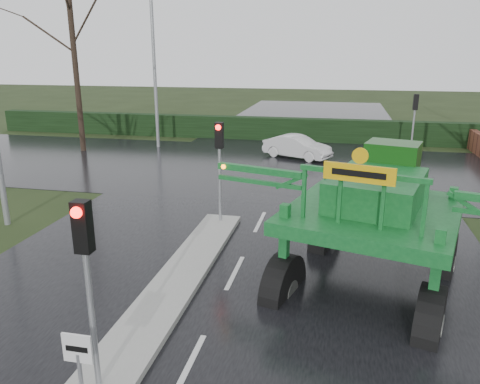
% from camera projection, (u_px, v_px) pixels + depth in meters
% --- Properties ---
extents(ground, '(140.00, 140.00, 0.00)m').
position_uv_depth(ground, '(189.00, 367.00, 8.83)').
color(ground, black).
rests_on(ground, ground).
extents(road_main, '(14.00, 80.00, 0.02)m').
position_uv_depth(road_main, '(269.00, 205.00, 18.19)').
color(road_main, black).
rests_on(road_main, ground).
extents(road_cross, '(80.00, 12.00, 0.02)m').
position_uv_depth(road_cross, '(286.00, 169.00, 23.82)').
color(road_cross, black).
rests_on(road_cross, ground).
extents(median_island, '(1.20, 10.00, 0.16)m').
position_uv_depth(median_island, '(177.00, 283.00, 11.87)').
color(median_island, gray).
rests_on(median_island, ground).
extents(hedge_row, '(44.00, 0.90, 1.50)m').
position_uv_depth(hedge_row, '(301.00, 130.00, 31.10)').
color(hedge_row, black).
rests_on(hedge_row, ground).
extents(keep_left_sign, '(0.50, 0.07, 1.35)m').
position_uv_depth(keep_left_sign, '(79.00, 359.00, 7.38)').
color(keep_left_sign, gray).
rests_on(keep_left_sign, ground).
extents(traffic_signal_near, '(0.26, 0.33, 3.52)m').
position_uv_depth(traffic_signal_near, '(85.00, 257.00, 7.40)').
color(traffic_signal_near, gray).
rests_on(traffic_signal_near, ground).
extents(traffic_signal_mid, '(0.26, 0.33, 3.52)m').
position_uv_depth(traffic_signal_mid, '(219.00, 151.00, 15.36)').
color(traffic_signal_mid, gray).
rests_on(traffic_signal_mid, ground).
extents(traffic_signal_far, '(0.26, 0.33, 3.52)m').
position_uv_depth(traffic_signal_far, '(415.00, 111.00, 25.53)').
color(traffic_signal_far, gray).
rests_on(traffic_signal_far, ground).
extents(street_light_left_far, '(3.85, 0.30, 10.00)m').
position_uv_depth(street_light_left_far, '(158.00, 47.00, 27.48)').
color(street_light_left_far, gray).
rests_on(street_light_left_far, ground).
extents(tree_left_far, '(7.70, 7.70, 13.26)m').
position_uv_depth(tree_left_far, '(71.00, 25.00, 26.13)').
color(tree_left_far, black).
rests_on(tree_left_far, ground).
extents(crop_sprayer, '(8.26, 6.17, 4.77)m').
position_uv_depth(crop_sprayer, '(289.00, 203.00, 11.17)').
color(crop_sprayer, black).
rests_on(crop_sprayer, ground).
extents(white_sedan, '(4.03, 2.76, 1.26)m').
position_uv_depth(white_sedan, '(297.00, 158.00, 26.18)').
color(white_sedan, silver).
rests_on(white_sedan, ground).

